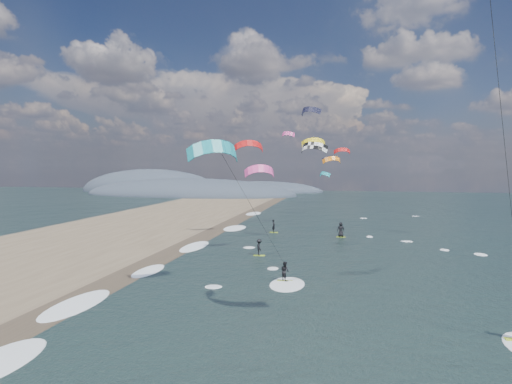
# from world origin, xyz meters

# --- Properties ---
(ground) EXTENTS (260.00, 260.00, 0.00)m
(ground) POSITION_xyz_m (0.00, 0.00, 0.00)
(ground) COLOR black
(ground) RESTS_ON ground
(wet_sand_strip) EXTENTS (3.00, 240.00, 0.00)m
(wet_sand_strip) POSITION_xyz_m (-12.00, 10.00, 0.00)
(wet_sand_strip) COLOR #382D23
(wet_sand_strip) RESTS_ON ground
(coastal_hills) EXTENTS (80.00, 41.00, 15.00)m
(coastal_hills) POSITION_xyz_m (-44.84, 107.86, 0.00)
(coastal_hills) COLOR #3D4756
(coastal_hills) RESTS_ON ground
(kitesurfer_near_a) EXTENTS (8.02, 9.08, 18.18)m
(kitesurfer_near_a) POSITION_xyz_m (10.92, 0.68, 14.13)
(kitesurfer_near_a) COLOR #A6C923
(kitesurfer_near_a) RESTS_ON ground
(kitesurfer_near_b) EXTENTS (6.88, 8.86, 11.40)m
(kitesurfer_near_b) POSITION_xyz_m (-1.47, 10.06, 6.82)
(kitesurfer_near_b) COLOR #A6C923
(kitesurfer_near_b) RESTS_ON ground
(far_kitesurfers) EXTENTS (9.82, 15.42, 1.85)m
(far_kitesurfers) POSITION_xyz_m (-0.14, 30.47, 0.88)
(far_kitesurfers) COLOR #A6C923
(far_kitesurfers) RESTS_ON ground
(bg_kite_field) EXTENTS (14.05, 68.25, 11.51)m
(bg_kite_field) POSITION_xyz_m (-0.28, 53.80, 11.65)
(bg_kite_field) COLOR orange
(bg_kite_field) RESTS_ON ground
(shoreline_surf) EXTENTS (2.40, 79.40, 0.11)m
(shoreline_surf) POSITION_xyz_m (-10.80, 14.75, 0.00)
(shoreline_surf) COLOR white
(shoreline_surf) RESTS_ON ground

